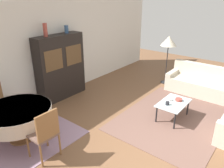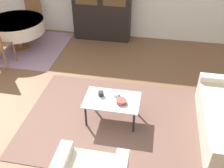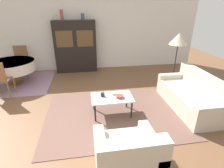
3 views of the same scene
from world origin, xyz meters
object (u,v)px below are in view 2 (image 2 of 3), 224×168
object	(u,v)px
dining_table	(16,26)
cup	(101,94)
coffee_table	(112,102)
display_cabinet	(102,5)
dining_chair_far	(32,13)
bowl	(121,102)
bowl_small	(116,94)

from	to	relation	value
dining_table	cup	world-z (taller)	dining_table
coffee_table	cup	distance (m)	0.23
cup	dining_table	bearing A→B (deg)	141.16
display_cabinet	cup	bearing A→B (deg)	-78.12
coffee_table	dining_table	distance (m)	3.47
dining_chair_far	bowl	distance (m)	4.23
dining_table	cup	xyz separation A→B (m)	(2.54, -2.04, -0.12)
display_cabinet	dining_table	size ratio (longest dim) A/B	1.34
coffee_table	dining_chair_far	bearing A→B (deg)	132.27
cup	coffee_table	bearing A→B (deg)	-19.01
coffee_table	cup	size ratio (longest dim) A/B	10.11
coffee_table	display_cabinet	world-z (taller)	display_cabinet
dining_chair_far	bowl	bearing A→B (deg)	133.39
bowl	display_cabinet	bearing A→B (deg)	107.63
coffee_table	dining_chair_far	size ratio (longest dim) A/B	0.91
display_cabinet	bowl_small	size ratio (longest dim) A/B	15.88
dining_table	bowl	bearing A→B (deg)	-36.79
dining_table	bowl_small	xyz separation A→B (m)	(2.78, -1.99, -0.13)
display_cabinet	bowl	bearing A→B (deg)	-72.37
coffee_table	bowl	bearing A→B (deg)	-19.33
dining_chair_far	bowl_small	world-z (taller)	dining_chair_far
coffee_table	display_cabinet	size ratio (longest dim) A/B	0.50
bowl	cup	bearing A→B (deg)	160.85
dining_chair_far	bowl	world-z (taller)	dining_chair_far
dining_chair_far	cup	xyz separation A→B (m)	(2.54, -2.94, -0.09)
display_cabinet	bowl_small	xyz separation A→B (m)	(0.88, -2.95, -0.45)
display_cabinet	dining_table	distance (m)	2.16
display_cabinet	dining_table	bearing A→B (deg)	-153.27
bowl_small	bowl	bearing A→B (deg)	-57.25
cup	bowl_small	distance (m)	0.25
display_cabinet	dining_chair_far	world-z (taller)	display_cabinet
dining_chair_far	display_cabinet	bearing A→B (deg)	-178.19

